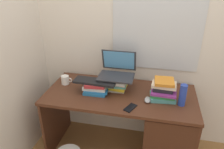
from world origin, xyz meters
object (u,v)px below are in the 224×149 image
at_px(keyboard, 95,82).
at_px(mug, 65,80).
at_px(cell_phone, 130,108).
at_px(laptop, 117,70).
at_px(desk, 156,127).
at_px(book_stack_keyboard_riser, 96,88).
at_px(book_stack_side, 163,90).
at_px(book_stack_tall, 116,84).
at_px(water_bottle, 183,95).
at_px(computer_mouse, 148,100).

bearing_deg(keyboard, mug, 166.04).
bearing_deg(cell_phone, mug, -178.02).
bearing_deg(laptop, keyboard, -141.05).
relative_size(laptop, keyboard, 0.84).
height_order(keyboard, cell_phone, keyboard).
bearing_deg(laptop, mug, -175.39).
bearing_deg(desk, book_stack_keyboard_riser, -179.18).
height_order(book_stack_side, laptop, laptop).
height_order(book_stack_tall, cell_phone, book_stack_tall).
relative_size(mug, cell_phone, 0.88).
xyz_separation_m(book_stack_tall, laptop, (-0.00, 0.06, 0.13)).
relative_size(book_stack_keyboard_riser, mug, 2.13).
bearing_deg(desk, cell_phone, -139.89).
bearing_deg(desk, book_stack_side, 22.16).
relative_size(book_stack_side, cell_phone, 1.84).
height_order(desk, mug, mug).
bearing_deg(desk, keyboard, -179.07).
height_order(keyboard, water_bottle, water_bottle).
bearing_deg(water_bottle, book_stack_tall, 167.63).
relative_size(laptop, cell_phone, 2.61).
bearing_deg(computer_mouse, desk, 31.24).
distance_m(book_stack_keyboard_riser, book_stack_side, 0.66).
bearing_deg(desk, laptop, 161.59).
xyz_separation_m(laptop, computer_mouse, (0.33, -0.21, -0.18)).
bearing_deg(cell_phone, book_stack_side, 62.81).
distance_m(desk, book_stack_side, 0.43).
relative_size(mug, water_bottle, 0.58).
bearing_deg(cell_phone, computer_mouse, 69.78).
bearing_deg(cell_phone, book_stack_tall, 147.07).
bearing_deg(book_stack_side, desk, -157.84).
bearing_deg(mug, keyboard, -16.79).
relative_size(desk, computer_mouse, 14.37).
relative_size(computer_mouse, cell_phone, 0.76).
distance_m(book_stack_keyboard_riser, cell_phone, 0.43).
bearing_deg(book_stack_side, water_bottle, -22.02).
xyz_separation_m(computer_mouse, water_bottle, (0.31, 0.01, 0.09)).
bearing_deg(mug, book_stack_side, -4.89).
bearing_deg(book_stack_keyboard_riser, water_bottle, -3.27).
bearing_deg(computer_mouse, mug, 169.59).
height_order(book_stack_tall, keyboard, book_stack_tall).
relative_size(desk, water_bottle, 7.22).
bearing_deg(book_stack_keyboard_riser, keyboard, -163.21).
bearing_deg(computer_mouse, book_stack_keyboard_riser, 174.03).
bearing_deg(laptop, computer_mouse, -32.15).
height_order(book_stack_tall, computer_mouse, book_stack_tall).
xyz_separation_m(desk, computer_mouse, (-0.10, -0.06, 0.36)).
bearing_deg(book_stack_side, book_stack_tall, 171.37).
bearing_deg(laptop, cell_phone, -61.74).
bearing_deg(mug, water_bottle, -7.45).
relative_size(book_stack_side, computer_mouse, 2.40).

